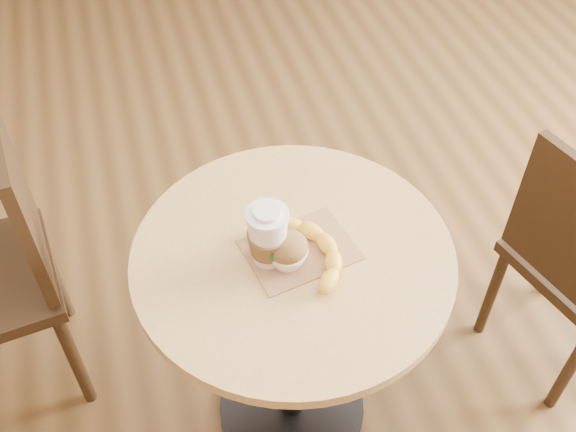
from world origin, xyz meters
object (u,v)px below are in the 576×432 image
(cafe_table, at_px, (293,305))
(coffee_cup, at_px, (268,238))
(muffin, at_px, (287,250))
(banana, at_px, (303,252))

(cafe_table, xyz_separation_m, coffee_cup, (-0.06, -0.00, 0.27))
(cafe_table, bearing_deg, coffee_cup, -179.20)
(coffee_cup, bearing_deg, muffin, -43.78)
(cafe_table, distance_m, banana, 0.23)
(coffee_cup, relative_size, banana, 0.60)
(banana, bearing_deg, muffin, 165.44)
(cafe_table, distance_m, coffee_cup, 0.28)
(cafe_table, height_order, muffin, muffin)
(coffee_cup, height_order, muffin, coffee_cup)
(muffin, xyz_separation_m, banana, (0.04, 0.00, -0.02))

